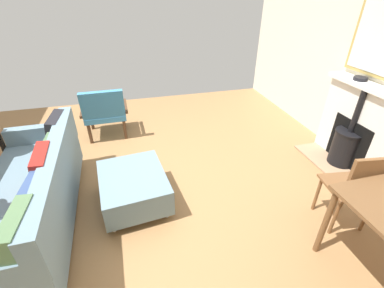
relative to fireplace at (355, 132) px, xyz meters
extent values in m
cube|color=olive|center=(2.77, -0.26, -0.48)|extent=(5.94, 5.61, 0.01)
cube|color=silver|center=(-0.19, -0.26, 0.94)|extent=(0.12, 5.61, 2.83)
cube|color=#9E7A5B|center=(0.25, 0.00, -0.46)|extent=(0.36, 1.05, 0.03)
cube|color=silver|center=(-0.04, 0.00, 0.04)|extent=(0.20, 1.11, 1.03)
cube|color=black|center=(0.04, 0.00, -0.14)|extent=(0.06, 0.59, 0.60)
cylinder|color=black|center=(0.08, 0.00, -0.22)|extent=(0.32, 0.32, 0.45)
cylinder|color=black|center=(0.08, 0.00, 0.02)|extent=(0.34, 0.34, 0.02)
cylinder|color=black|center=(0.08, 0.00, 0.29)|extent=(0.07, 0.07, 0.53)
cube|color=silver|center=(-0.01, 0.00, 0.58)|extent=(0.25, 1.19, 0.05)
cylinder|color=black|center=(-0.01, -0.20, 0.63)|extent=(0.16, 0.16, 0.04)
torus|color=black|center=(-0.01, -0.20, 0.64)|extent=(0.16, 0.16, 0.01)
cylinder|color=#B2B2B7|center=(4.11, -0.74, -0.42)|extent=(0.04, 0.04, 0.10)
cylinder|color=#B2B2B7|center=(3.49, -0.76, -0.42)|extent=(0.04, 0.04, 0.10)
cube|color=slate|center=(3.78, 0.11, -0.21)|extent=(0.84, 2.04, 0.33)
cube|color=slate|center=(3.45, 0.10, 0.15)|extent=(0.20, 2.02, 0.38)
cube|color=slate|center=(3.80, -0.84, 0.06)|extent=(0.75, 0.14, 0.20)
cube|color=black|center=(3.57, -0.64, 0.14)|extent=(0.20, 0.42, 0.42)
cube|color=#4C6B47|center=(3.55, -0.24, 0.11)|extent=(0.16, 0.34, 0.34)
cube|color=maroon|center=(3.54, 0.13, 0.15)|extent=(0.18, 0.43, 0.43)
cube|color=#334775|center=(3.54, 0.47, 0.13)|extent=(0.18, 0.39, 0.39)
cube|color=#4C6B47|center=(3.52, 0.88, 0.15)|extent=(0.14, 0.42, 0.42)
cylinder|color=#B2B2B7|center=(3.09, -0.24, -0.43)|extent=(0.04, 0.04, 0.09)
cylinder|color=#B2B2B7|center=(3.02, 0.41, -0.43)|extent=(0.04, 0.04, 0.09)
cylinder|color=#B2B2B7|center=(2.56, -0.29, -0.43)|extent=(0.04, 0.04, 0.09)
cylinder|color=#B2B2B7|center=(2.49, 0.35, -0.43)|extent=(0.04, 0.04, 0.09)
cube|color=slate|center=(2.79, 0.06, -0.24)|extent=(0.75, 0.87, 0.29)
cube|color=#4C3321|center=(2.84, -1.90, -0.31)|extent=(0.04, 0.04, 0.34)
cube|color=#4C3321|center=(3.35, -1.89, -0.31)|extent=(0.04, 0.04, 0.34)
cube|color=#4C3321|center=(2.83, -1.42, -0.31)|extent=(0.04, 0.04, 0.34)
cube|color=#4C3321|center=(3.34, -1.41, -0.31)|extent=(0.04, 0.04, 0.34)
cube|color=teal|center=(3.09, -1.65, -0.12)|extent=(0.61, 0.57, 0.08)
cube|color=teal|center=(3.09, -1.40, 0.13)|extent=(0.60, 0.12, 0.41)
cube|color=#4C3321|center=(2.77, -1.66, -0.03)|extent=(0.05, 0.53, 0.04)
cube|color=#4C3321|center=(3.41, -1.65, -0.03)|extent=(0.05, 0.53, 0.04)
cube|color=black|center=(4.23, -0.82, -0.11)|extent=(0.04, 0.04, 0.74)
cylinder|color=brown|center=(1.25, 1.08, -0.12)|extent=(0.05, 0.05, 0.71)
cylinder|color=brown|center=(0.64, 0.68, -0.26)|extent=(0.04, 0.04, 0.43)
cylinder|color=brown|center=(0.96, 0.63, -0.26)|extent=(0.04, 0.04, 0.43)
cylinder|color=brown|center=(0.68, 0.99, -0.26)|extent=(0.04, 0.04, 0.43)
cylinder|color=brown|center=(1.00, 0.95, -0.26)|extent=(0.04, 0.04, 0.43)
cube|color=brown|center=(0.82, 0.81, -0.04)|extent=(0.45, 0.45, 0.02)
cube|color=brown|center=(0.84, 0.98, 0.18)|extent=(0.36, 0.09, 0.42)
camera|label=1|loc=(2.73, 2.29, 1.59)|focal=24.57mm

